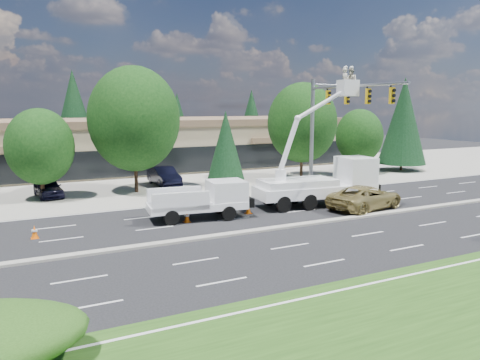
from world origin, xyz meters
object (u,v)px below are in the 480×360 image
utility_pickup (204,203)px  bucket_truck (326,176)px  signal_mast (329,117)px  minivan (365,197)px

utility_pickup → bucket_truck: bearing=7.0°
signal_mast → minivan: (-0.84, -5.30, -5.25)m
signal_mast → minivan: signal_mast is taller
signal_mast → bucket_truck: (-2.41, -2.93, -3.99)m
bucket_truck → signal_mast: bearing=57.0°
signal_mast → minivan: 7.51m
utility_pickup → minivan: bearing=-5.4°
bucket_truck → minivan: 3.11m
minivan → signal_mast: bearing=-22.3°
signal_mast → minivan: bearing=-99.0°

